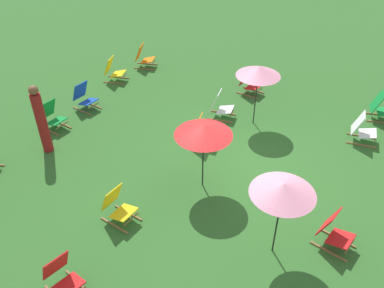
% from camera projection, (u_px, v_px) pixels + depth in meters
% --- Properties ---
extents(ground_plane, '(40.00, 40.00, 0.00)m').
position_uv_depth(ground_plane, '(236.00, 174.00, 9.78)').
color(ground_plane, '#2D6026').
extents(deckchair_0, '(0.62, 0.84, 0.83)m').
position_uv_depth(deckchair_0, '(334.00, 231.00, 7.83)').
color(deckchair_0, olive).
rests_on(deckchair_0, ground).
extents(deckchair_1, '(0.56, 0.81, 0.83)m').
position_uv_depth(deckchair_1, '(118.00, 206.00, 8.38)').
color(deckchair_1, olive).
rests_on(deckchair_1, ground).
extents(deckchair_2, '(0.66, 0.86, 0.83)m').
position_uv_depth(deckchair_2, '(62.00, 277.00, 7.00)').
color(deckchair_2, olive).
rests_on(deckchair_2, ground).
extents(deckchair_3, '(0.59, 0.82, 0.83)m').
position_uv_depth(deckchair_3, '(362.00, 129.00, 10.69)').
color(deckchair_3, olive).
rests_on(deckchair_3, ground).
extents(deckchair_5, '(0.62, 0.84, 0.83)m').
position_uv_depth(deckchair_5, '(201.00, 132.00, 10.59)').
color(deckchair_5, olive).
rests_on(deckchair_5, ground).
extents(deckchair_6, '(0.65, 0.86, 0.83)m').
position_uv_depth(deckchair_6, '(381.00, 108.00, 11.58)').
color(deckchair_6, olive).
rests_on(deckchair_6, ground).
extents(deckchair_8, '(0.57, 0.81, 0.83)m').
position_uv_depth(deckchair_8, '(84.00, 97.00, 12.07)').
color(deckchair_8, olive).
rests_on(deckchair_8, ground).
extents(deckchair_9, '(0.56, 0.81, 0.83)m').
position_uv_depth(deckchair_9, '(250.00, 83.00, 12.83)').
color(deckchair_9, olive).
rests_on(deckchair_9, ground).
extents(deckchair_10, '(0.60, 0.83, 0.83)m').
position_uv_depth(deckchair_10, '(220.00, 106.00, 11.66)').
color(deckchair_10, olive).
rests_on(deckchair_10, ground).
extents(deckchair_11, '(0.66, 0.86, 0.83)m').
position_uv_depth(deckchair_11, '(114.00, 71.00, 13.53)').
color(deckchair_11, olive).
rests_on(deckchair_11, ground).
extents(deckchair_12, '(0.68, 0.87, 0.83)m').
position_uv_depth(deckchair_12, '(144.00, 57.00, 14.40)').
color(deckchair_12, olive).
rests_on(deckchair_12, ground).
extents(deckchair_13, '(0.56, 0.81, 0.83)m').
position_uv_depth(deckchair_13, '(52.00, 116.00, 11.21)').
color(deckchair_13, olive).
rests_on(deckchair_13, ground).
extents(umbrella_0, '(1.27, 1.27, 1.67)m').
position_uv_depth(umbrella_0, '(203.00, 130.00, 8.56)').
color(umbrella_0, black).
rests_on(umbrella_0, ground).
extents(umbrella_1, '(1.18, 1.18, 1.75)m').
position_uv_depth(umbrella_1, '(283.00, 189.00, 6.96)').
color(umbrella_1, black).
rests_on(umbrella_1, ground).
extents(umbrella_2, '(1.20, 1.20, 1.77)m').
position_uv_depth(umbrella_2, '(259.00, 71.00, 10.66)').
color(umbrella_2, black).
rests_on(umbrella_2, ground).
extents(person_1, '(0.36, 0.36, 1.89)m').
position_uv_depth(person_1, '(41.00, 120.00, 10.02)').
color(person_1, maroon).
rests_on(person_1, ground).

